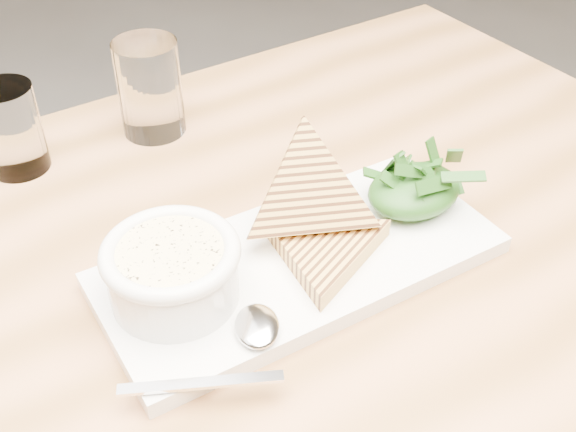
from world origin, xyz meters
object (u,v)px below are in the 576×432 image
soup_bowl (173,278)px  glass_near (11,129)px  platter (300,262)px  table_top (243,286)px  glass_far (150,88)px

soup_bowl → glass_near: (-0.05, 0.29, 0.01)m
platter → soup_bowl: bearing=173.0°
table_top → glass_near: size_ratio=11.37×
glass_near → glass_far: 0.16m
platter → soup_bowl: 0.12m
table_top → soup_bowl: 0.09m
soup_bowl → glass_far: (0.11, 0.28, 0.02)m
table_top → glass_far: glass_far is taller
platter → glass_far: glass_far is taller
table_top → glass_near: 0.31m
platter → soup_bowl: (-0.12, 0.01, 0.03)m
platter → table_top: bearing=149.9°
table_top → soup_bowl: soup_bowl is taller
table_top → soup_bowl: size_ratio=10.22×
table_top → platter: 0.06m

